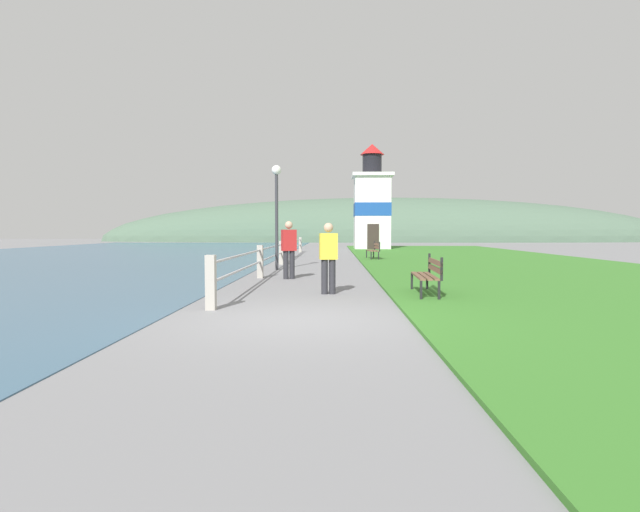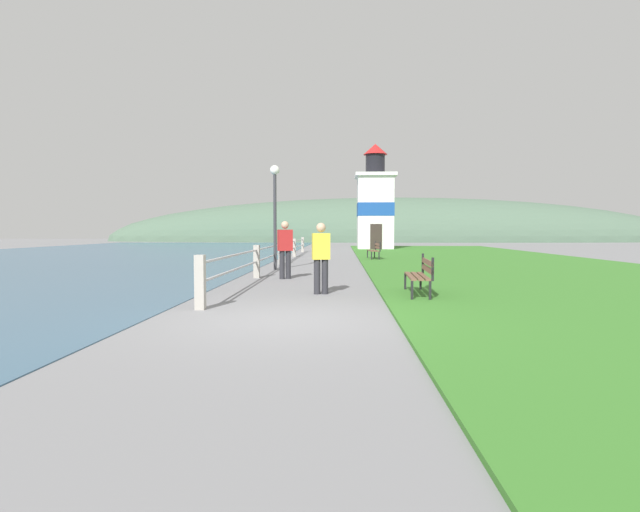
# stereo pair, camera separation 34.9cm
# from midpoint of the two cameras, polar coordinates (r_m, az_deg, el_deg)

# --- Properties ---
(ground_plane) EXTENTS (160.00, 160.00, 0.00)m
(ground_plane) POSITION_cam_midpoint_polar(r_m,az_deg,el_deg) (8.45, -3.59, -7.28)
(ground_plane) COLOR slate
(grass_verge) EXTENTS (12.00, 46.28, 0.06)m
(grass_verge) POSITION_cam_midpoint_polar(r_m,az_deg,el_deg) (24.79, 18.16, -0.60)
(grass_verge) COLOR #387528
(grass_verge) RESTS_ON ground_plane
(water_strip) EXTENTS (24.00, 74.05, 0.01)m
(water_strip) POSITION_cam_midpoint_polar(r_m,az_deg,el_deg) (28.14, -30.86, -0.52)
(water_strip) COLOR #385B75
(water_strip) RESTS_ON ground_plane
(seawall_railing) EXTENTS (0.18, 25.41, 1.04)m
(seawall_railing) POSITION_cam_midpoint_polar(r_m,az_deg,el_deg) (22.05, -4.91, 0.63)
(seawall_railing) COLOR #A8A399
(seawall_railing) RESTS_ON ground_plane
(park_bench_near) EXTENTS (0.56, 1.88, 0.94)m
(park_bench_near) POSITION_cam_midpoint_polar(r_m,az_deg,el_deg) (11.50, 11.45, -1.90)
(park_bench_near) COLOR brown
(park_bench_near) RESTS_ON ground_plane
(park_bench_midway) EXTENTS (0.59, 1.76, 0.94)m
(park_bench_midway) POSITION_cam_midpoint_polar(r_m,az_deg,el_deg) (25.61, 5.82, 0.77)
(park_bench_midway) COLOR brown
(park_bench_midway) RESTS_ON ground_plane
(lighthouse) EXTENTS (3.17, 3.17, 8.31)m
(lighthouse) POSITION_cam_midpoint_polar(r_m,az_deg,el_deg) (39.93, 5.70, 5.77)
(lighthouse) COLOR white
(lighthouse) RESTS_ON ground_plane
(person_strolling) EXTENTS (0.44, 0.29, 1.68)m
(person_strolling) POSITION_cam_midpoint_polar(r_m,az_deg,el_deg) (11.70, 0.12, 0.05)
(person_strolling) COLOR #28282D
(person_strolling) RESTS_ON ground_plane
(person_by_railing) EXTENTS (0.49, 0.38, 1.78)m
(person_by_railing) POSITION_cam_midpoint_polar(r_m,az_deg,el_deg) (15.41, -4.22, 0.95)
(person_by_railing) COLOR #28282D
(person_by_railing) RESTS_ON ground_plane
(lamp_post) EXTENTS (0.36, 0.36, 3.96)m
(lamp_post) POSITION_cam_midpoint_polar(r_m,az_deg,el_deg) (19.08, -5.51, 6.65)
(lamp_post) COLOR #333338
(lamp_post) RESTS_ON ground_plane
(distant_hillside) EXTENTS (80.00, 16.00, 12.00)m
(distant_hillside) POSITION_cam_midpoint_polar(r_m,az_deg,el_deg) (69.53, 7.55, 1.68)
(distant_hillside) COLOR #4C6651
(distant_hillside) RESTS_ON ground_plane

